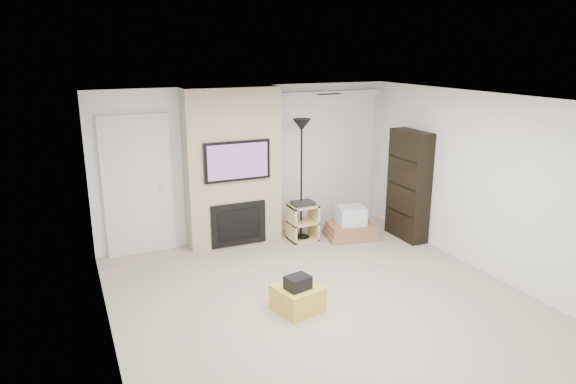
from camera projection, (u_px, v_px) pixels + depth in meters
name	position (u px, v px, depth m)	size (l,w,h in m)	color
floor	(328.00, 306.00, 6.32)	(5.00, 5.50, 0.00)	#A79B87
ceiling	(332.00, 101.00, 5.65)	(5.00, 5.50, 0.00)	white
wall_back	(249.00, 163.00, 8.40)	(5.00, 2.50, 0.00)	white
wall_front	(520.00, 317.00, 3.57)	(5.00, 2.50, 0.00)	white
wall_left	(105.00, 240.00, 5.00)	(5.50, 2.50, 0.00)	white
wall_right	(492.00, 186.00, 6.97)	(5.50, 2.50, 0.00)	white
hvac_vent	(330.00, 94.00, 6.51)	(0.35, 0.18, 0.01)	silver
ottoman	(298.00, 298.00, 6.19)	(0.50, 0.50, 0.30)	gold
black_bag	(298.00, 283.00, 6.08)	(0.28, 0.22, 0.16)	black
fireplace_wall	(233.00, 168.00, 8.08)	(1.50, 0.47, 2.50)	tan
entry_door	(138.00, 187.00, 7.72)	(1.02, 0.11, 2.14)	silver
vertical_blinds	(326.00, 155.00, 8.90)	(1.98, 0.10, 2.37)	silver
floor_lamp	(302.00, 146.00, 8.15)	(0.30, 0.30, 2.00)	black
av_stand	(303.00, 220.00, 8.43)	(0.45, 0.38, 0.66)	#DEC177
box_stack	(351.00, 226.00, 8.55)	(0.91, 0.76, 0.54)	#986647
bookshelf	(409.00, 185.00, 8.39)	(0.30, 0.80, 1.80)	black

